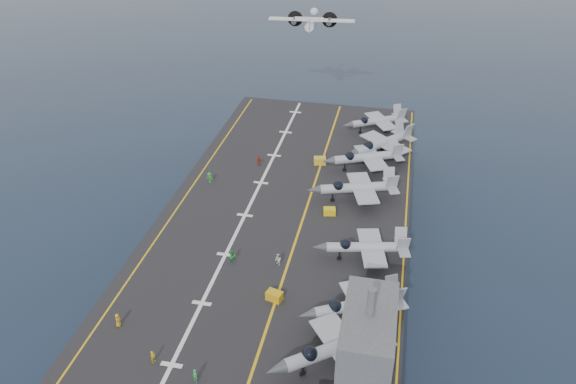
# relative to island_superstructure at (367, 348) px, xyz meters

# --- Properties ---
(ground) EXTENTS (500.00, 500.00, 0.00)m
(ground) POSITION_rel_island_superstructure_xyz_m (-15.00, 30.00, -17.90)
(ground) COLOR #142135
(ground) RESTS_ON ground
(hull) EXTENTS (36.00, 90.00, 10.00)m
(hull) POSITION_rel_island_superstructure_xyz_m (-15.00, 30.00, -12.90)
(hull) COLOR #56595E
(hull) RESTS_ON ground
(flight_deck) EXTENTS (38.00, 92.00, 0.40)m
(flight_deck) POSITION_rel_island_superstructure_xyz_m (-15.00, 30.00, -7.70)
(flight_deck) COLOR black
(flight_deck) RESTS_ON hull
(foul_line) EXTENTS (0.35, 90.00, 0.02)m
(foul_line) POSITION_rel_island_superstructure_xyz_m (-12.00, 30.00, -7.48)
(foul_line) COLOR gold
(foul_line) RESTS_ON flight_deck
(landing_centerline) EXTENTS (0.50, 90.00, 0.02)m
(landing_centerline) POSITION_rel_island_superstructure_xyz_m (-21.00, 30.00, -7.48)
(landing_centerline) COLOR silver
(landing_centerline) RESTS_ON flight_deck
(deck_edge_port) EXTENTS (0.25, 90.00, 0.02)m
(deck_edge_port) POSITION_rel_island_superstructure_xyz_m (-32.00, 30.00, -7.48)
(deck_edge_port) COLOR gold
(deck_edge_port) RESTS_ON flight_deck
(deck_edge_stbd) EXTENTS (0.25, 90.00, 0.02)m
(deck_edge_stbd) POSITION_rel_island_superstructure_xyz_m (3.50, 30.00, -7.48)
(deck_edge_stbd) COLOR gold
(deck_edge_stbd) RESTS_ON flight_deck
(island_superstructure) EXTENTS (5.00, 10.00, 15.00)m
(island_superstructure) POSITION_rel_island_superstructure_xyz_m (0.00, 0.00, 0.00)
(island_superstructure) COLOR #56595E
(island_superstructure) RESTS_ON flight_deck
(fighter_jet_1) EXTENTS (17.61, 16.63, 5.10)m
(fighter_jet_1) POSITION_rel_island_superstructure_xyz_m (-3.30, 4.10, -4.95)
(fighter_jet_1) COLOR gray
(fighter_jet_1) RESTS_ON flight_deck
(fighter_jet_2) EXTENTS (15.67, 13.85, 4.55)m
(fighter_jet_2) POSITION_rel_island_superstructure_xyz_m (-1.69, 11.57, -5.22)
(fighter_jet_2) COLOR #99A1A9
(fighter_jet_2) RESTS_ON flight_deck
(fighter_jet_3) EXTENTS (14.72, 11.38, 4.56)m
(fighter_jet_3) POSITION_rel_island_superstructure_xyz_m (-1.70, 23.03, -5.22)
(fighter_jet_3) COLOR gray
(fighter_jet_3) RESTS_ON flight_deck
(fighter_jet_5) EXTENTS (16.74, 13.61, 5.03)m
(fighter_jet_5) POSITION_rel_island_superstructure_xyz_m (-4.45, 37.98, -4.98)
(fighter_jet_5) COLOR #8D979E
(fighter_jet_5) RESTS_ON flight_deck
(fighter_jet_6) EXTENTS (16.90, 14.46, 4.96)m
(fighter_jet_6) POSITION_rel_island_superstructure_xyz_m (-3.97, 48.55, -5.02)
(fighter_jet_6) COLOR gray
(fighter_jet_6) RESTS_ON flight_deck
(fighter_jet_7) EXTENTS (17.66, 18.00, 5.26)m
(fighter_jet_7) POSITION_rel_island_superstructure_xyz_m (-1.73, 54.11, -4.87)
(fighter_jet_7) COLOR #9AA3AA
(fighter_jet_7) RESTS_ON flight_deck
(fighter_jet_8) EXTENTS (15.84, 14.26, 4.58)m
(fighter_jet_8) POSITION_rel_island_superstructure_xyz_m (-3.27, 64.48, -5.21)
(fighter_jet_8) COLOR gray
(fighter_jet_8) RESTS_ON flight_deck
(tow_cart_a) EXTENTS (2.26, 1.78, 1.19)m
(tow_cart_a) POSITION_rel_island_superstructure_xyz_m (-12.23, 12.59, -6.90)
(tow_cart_a) COLOR #C29111
(tow_cart_a) RESTS_ON flight_deck
(tow_cart_b) EXTENTS (2.04, 1.56, 1.10)m
(tow_cart_b) POSITION_rel_island_superstructure_xyz_m (-8.21, 33.02, -6.95)
(tow_cart_b) COLOR gold
(tow_cart_b) RESTS_ON flight_deck
(tow_cart_c) EXTENTS (2.35, 1.79, 1.26)m
(tow_cart_c) POSITION_rel_island_superstructure_xyz_m (-12.25, 48.67, -6.87)
(tow_cart_c) COLOR gold
(tow_cart_c) RESTS_ON flight_deck
(crew_0) EXTENTS (0.89, 1.19, 1.81)m
(crew_0) POSITION_rel_island_superstructure_xyz_m (-29.43, 4.32, -6.60)
(crew_0) COLOR gold
(crew_0) RESTS_ON flight_deck
(crew_1) EXTENTS (0.89, 1.11, 1.62)m
(crew_1) POSITION_rel_island_superstructure_xyz_m (-23.10, 0.01, -6.69)
(crew_1) COLOR gold
(crew_1) RESTS_ON flight_deck
(crew_2) EXTENTS (1.35, 1.05, 2.00)m
(crew_2) POSITION_rel_island_superstructure_xyz_m (-19.50, 18.57, -6.50)
(crew_2) COLOR #208E2E
(crew_2) RESTS_ON flight_deck
(crew_3) EXTENTS (1.26, 0.95, 1.91)m
(crew_3) POSITION_rel_island_superstructure_xyz_m (-29.51, 38.31, -6.55)
(crew_3) COLOR #288F28
(crew_3) RESTS_ON flight_deck
(crew_4) EXTENTS (1.18, 0.90, 1.78)m
(crew_4) POSITION_rel_island_superstructure_xyz_m (-22.81, 45.90, -6.61)
(crew_4) COLOR red
(crew_4) RESTS_ON flight_deck
(crew_6) EXTENTS (1.31, 1.17, 1.82)m
(crew_6) POSITION_rel_island_superstructure_xyz_m (-17.58, -1.61, -6.59)
(crew_6) COLOR green
(crew_6) RESTS_ON flight_deck
(crew_7) EXTENTS (1.26, 1.36, 1.89)m
(crew_7) POSITION_rel_island_superstructure_xyz_m (-13.27, 19.31, -6.56)
(crew_7) COLOR silver
(crew_7) RESTS_ON flight_deck
(transport_plane) EXTENTS (20.48, 14.84, 4.59)m
(transport_plane) POSITION_rel_island_superstructure_xyz_m (-20.89, 87.58, 6.41)
(transport_plane) COLOR silver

